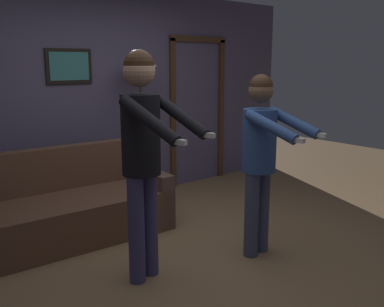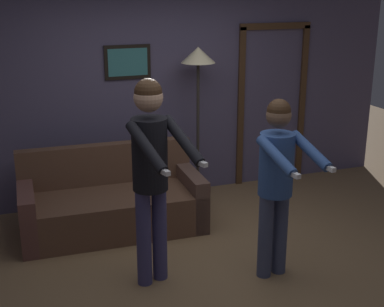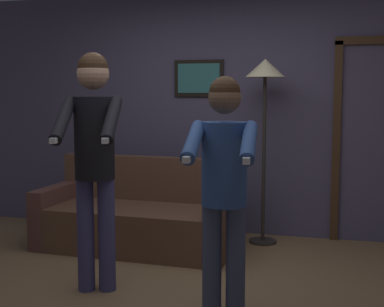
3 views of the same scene
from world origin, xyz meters
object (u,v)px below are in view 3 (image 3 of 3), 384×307
Objects in this scene: couch at (138,220)px; person_standing_right at (224,176)px; person_standing_left at (94,147)px; torchiere_lamp at (265,84)px.

person_standing_right reaches higher than couch.
couch is 1.06× the size of person_standing_left.
torchiere_lamp is 2.05m from person_standing_left.
person_standing_left is 1.12× the size of person_standing_right.
person_standing_right is at bearing -51.45° from couch.
couch is 1.04× the size of torchiere_lamp.
person_standing_left reaches higher than person_standing_right.
couch is 1.83m from torchiere_lamp.
couch is at bearing -157.25° from torchiere_lamp.
torchiere_lamp is at bearing 22.75° from couch.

